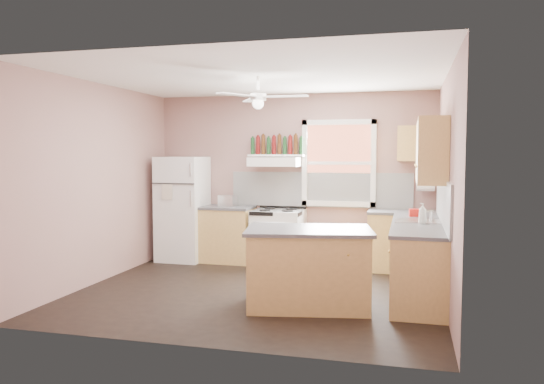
% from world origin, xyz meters
% --- Properties ---
extents(floor, '(4.50, 4.50, 0.00)m').
position_xyz_m(floor, '(0.00, 0.00, 0.00)').
color(floor, black).
rests_on(floor, ground).
extents(ceiling, '(4.50, 4.50, 0.00)m').
position_xyz_m(ceiling, '(0.00, 0.00, 2.70)').
color(ceiling, white).
rests_on(ceiling, ground).
extents(wall_back, '(4.50, 0.05, 2.70)m').
position_xyz_m(wall_back, '(0.00, 2.02, 1.35)').
color(wall_back, '#906A63').
rests_on(wall_back, ground).
extents(wall_right, '(0.05, 4.00, 2.70)m').
position_xyz_m(wall_right, '(2.27, 0.00, 1.35)').
color(wall_right, '#906A63').
rests_on(wall_right, ground).
extents(wall_left, '(0.05, 4.00, 2.70)m').
position_xyz_m(wall_left, '(-2.27, 0.00, 1.35)').
color(wall_left, '#906A63').
rests_on(wall_left, ground).
extents(backsplash_back, '(2.90, 0.03, 0.55)m').
position_xyz_m(backsplash_back, '(0.45, 1.99, 1.18)').
color(backsplash_back, white).
rests_on(backsplash_back, wall_back).
extents(backsplash_right, '(0.03, 2.60, 0.55)m').
position_xyz_m(backsplash_right, '(2.23, 0.30, 1.18)').
color(backsplash_right, white).
rests_on(backsplash_right, wall_right).
extents(window_view, '(1.00, 0.02, 1.20)m').
position_xyz_m(window_view, '(0.75, 1.98, 1.60)').
color(window_view, brown).
rests_on(window_view, wall_back).
extents(window_frame, '(1.16, 0.07, 1.36)m').
position_xyz_m(window_frame, '(0.75, 1.96, 1.60)').
color(window_frame, white).
rests_on(window_frame, wall_back).
extents(refrigerator, '(0.72, 0.70, 1.70)m').
position_xyz_m(refrigerator, '(-1.76, 1.63, 0.85)').
color(refrigerator, white).
rests_on(refrigerator, floor).
extents(base_cabinet_left, '(0.90, 0.60, 0.86)m').
position_xyz_m(base_cabinet_left, '(-1.06, 1.70, 0.43)').
color(base_cabinet_left, '#AD8848').
rests_on(base_cabinet_left, floor).
extents(counter_left, '(0.92, 0.62, 0.04)m').
position_xyz_m(counter_left, '(-1.06, 1.70, 0.88)').
color(counter_left, '#424245').
rests_on(counter_left, base_cabinet_left).
extents(toaster, '(0.31, 0.22, 0.18)m').
position_xyz_m(toaster, '(-1.00, 1.69, 0.99)').
color(toaster, silver).
rests_on(toaster, counter_left).
extents(stove, '(0.79, 0.66, 0.86)m').
position_xyz_m(stove, '(-0.16, 1.70, 0.43)').
color(stove, white).
rests_on(stove, floor).
extents(range_hood, '(0.78, 0.50, 0.14)m').
position_xyz_m(range_hood, '(-0.23, 1.75, 1.62)').
color(range_hood, white).
rests_on(range_hood, wall_back).
extents(bottle_shelf, '(0.90, 0.26, 0.03)m').
position_xyz_m(bottle_shelf, '(-0.23, 1.87, 1.72)').
color(bottle_shelf, white).
rests_on(bottle_shelf, range_hood).
extents(cart, '(0.61, 0.44, 0.57)m').
position_xyz_m(cart, '(0.86, 1.75, 0.28)').
color(cart, '#AD8848').
rests_on(cart, floor).
extents(base_cabinet_corner, '(1.00, 0.60, 0.86)m').
position_xyz_m(base_cabinet_corner, '(1.75, 1.70, 0.43)').
color(base_cabinet_corner, '#AD8848').
rests_on(base_cabinet_corner, floor).
extents(base_cabinet_right, '(0.60, 2.20, 0.86)m').
position_xyz_m(base_cabinet_right, '(1.95, 0.30, 0.43)').
color(base_cabinet_right, '#AD8848').
rests_on(base_cabinet_right, floor).
extents(counter_corner, '(1.02, 0.62, 0.04)m').
position_xyz_m(counter_corner, '(1.75, 1.70, 0.88)').
color(counter_corner, '#424245').
rests_on(counter_corner, base_cabinet_corner).
extents(counter_right, '(0.62, 2.22, 0.04)m').
position_xyz_m(counter_right, '(1.94, 0.30, 0.88)').
color(counter_right, '#424245').
rests_on(counter_right, base_cabinet_right).
extents(sink, '(0.55, 0.45, 0.03)m').
position_xyz_m(sink, '(1.94, 0.50, 0.90)').
color(sink, silver).
rests_on(sink, counter_right).
extents(faucet, '(0.03, 0.03, 0.14)m').
position_xyz_m(faucet, '(2.10, 0.50, 0.97)').
color(faucet, silver).
rests_on(faucet, sink).
extents(upper_cabinet_right, '(0.33, 1.80, 0.76)m').
position_xyz_m(upper_cabinet_right, '(2.08, 0.50, 1.78)').
color(upper_cabinet_right, '#AD8848').
rests_on(upper_cabinet_right, wall_right).
extents(upper_cabinet_corner, '(0.60, 0.33, 0.52)m').
position_xyz_m(upper_cabinet_corner, '(1.95, 1.83, 1.90)').
color(upper_cabinet_corner, '#AD8848').
rests_on(upper_cabinet_corner, wall_back).
extents(paper_towel, '(0.26, 0.12, 0.12)m').
position_xyz_m(paper_towel, '(2.07, 1.86, 1.25)').
color(paper_towel, white).
rests_on(paper_towel, wall_back).
extents(island, '(1.47, 1.08, 0.86)m').
position_xyz_m(island, '(0.73, -0.47, 0.43)').
color(island, '#AD8848').
rests_on(island, floor).
extents(island_top, '(1.56, 1.17, 0.04)m').
position_xyz_m(island_top, '(0.73, -0.47, 0.88)').
color(island_top, '#424245').
rests_on(island_top, island).
extents(ceiling_fan_hub, '(0.20, 0.20, 0.08)m').
position_xyz_m(ceiling_fan_hub, '(0.00, 0.00, 2.45)').
color(ceiling_fan_hub, white).
rests_on(ceiling_fan_hub, ceiling).
extents(soap_bottle, '(0.14, 0.14, 0.25)m').
position_xyz_m(soap_bottle, '(1.99, 0.27, 1.03)').
color(soap_bottle, silver).
rests_on(soap_bottle, counter_right).
extents(red_caddy, '(0.19, 0.14, 0.10)m').
position_xyz_m(red_caddy, '(1.93, 1.03, 0.95)').
color(red_caddy, red).
rests_on(red_caddy, counter_right).
extents(wine_bottles, '(0.86, 0.06, 0.31)m').
position_xyz_m(wine_bottles, '(-0.23, 1.87, 1.88)').
color(wine_bottles, '#143819').
rests_on(wine_bottles, bottle_shelf).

